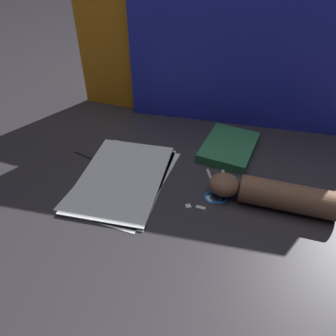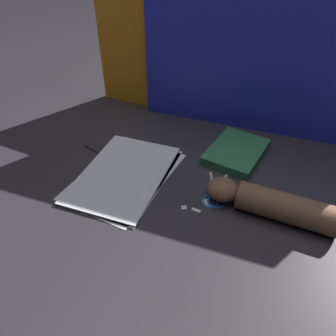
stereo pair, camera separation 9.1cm
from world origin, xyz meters
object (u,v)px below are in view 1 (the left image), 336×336
object	(u,v)px
paper_stack	(123,178)
hand_forearm	(274,194)
scissors	(216,191)
book_closed	(229,147)

from	to	relation	value
paper_stack	hand_forearm	xyz separation A→B (m)	(0.43, 0.02, 0.03)
scissors	hand_forearm	size ratio (longest dim) A/B	0.46
paper_stack	scissors	distance (m)	0.27
book_closed	scissors	xyz separation A→B (m)	(-0.00, -0.21, -0.01)
book_closed	hand_forearm	distance (m)	0.26
scissors	paper_stack	bearing A→B (deg)	-175.00
scissors	hand_forearm	xyz separation A→B (m)	(0.15, -0.01, 0.03)
paper_stack	scissors	xyz separation A→B (m)	(0.27, 0.02, -0.00)
paper_stack	hand_forearm	size ratio (longest dim) A/B	1.11
book_closed	scissors	bearing A→B (deg)	-91.30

